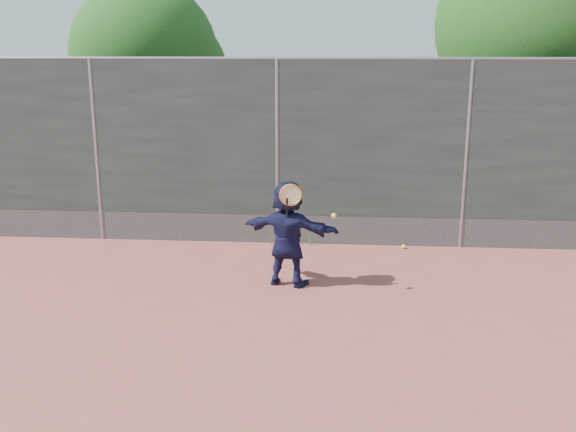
{
  "coord_description": "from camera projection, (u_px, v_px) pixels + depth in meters",
  "views": [
    {
      "loc": [
        0.99,
        -6.72,
        3.15
      ],
      "look_at": [
        0.33,
        1.58,
        0.97
      ],
      "focal_mm": 40.0,
      "sensor_mm": 36.0,
      "label": 1
    }
  ],
  "objects": [
    {
      "name": "player",
      "position": [
        288.0,
        233.0,
        8.66
      ],
      "size": [
        1.42,
        0.78,
        1.46
      ],
      "primitive_type": "imported",
      "rotation": [
        0.0,
        0.0,
        2.86
      ],
      "color": "#15173A",
      "rests_on": "ground"
    },
    {
      "name": "fence",
      "position": [
        277.0,
        149.0,
        10.33
      ],
      "size": [
        20.0,
        0.06,
        3.03
      ],
      "color": "#38423D",
      "rests_on": "ground"
    },
    {
      "name": "swing_action",
      "position": [
        295.0,
        198.0,
        8.32
      ],
      "size": [
        0.75,
        0.2,
        0.51
      ],
      "color": "orange",
      "rests_on": "ground"
    },
    {
      "name": "ball_ground",
      "position": [
        404.0,
        247.0,
        10.4
      ],
      "size": [
        0.07,
        0.07,
        0.07
      ],
      "primitive_type": "sphere",
      "color": "#E7F737",
      "rests_on": "ground"
    },
    {
      "name": "tree_left",
      "position": [
        153.0,
        59.0,
        13.14
      ],
      "size": [
        3.15,
        3.0,
        4.53
      ],
      "color": "#382314",
      "rests_on": "ground"
    },
    {
      "name": "ground",
      "position": [
        249.0,
        332.0,
        7.35
      ],
      "size": [
        80.0,
        80.0,
        0.0
      ],
      "primitive_type": "plane",
      "color": "#9E4C42",
      "rests_on": "ground"
    },
    {
      "name": "weed_clump",
      "position": [
        294.0,
        237.0,
        10.56
      ],
      "size": [
        0.68,
        0.07,
        0.3
      ],
      "color": "#387226",
      "rests_on": "ground"
    },
    {
      "name": "tree_right",
      "position": [
        544.0,
        29.0,
        11.66
      ],
      "size": [
        3.78,
        3.6,
        5.39
      ],
      "color": "#382314",
      "rests_on": "ground"
    }
  ]
}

